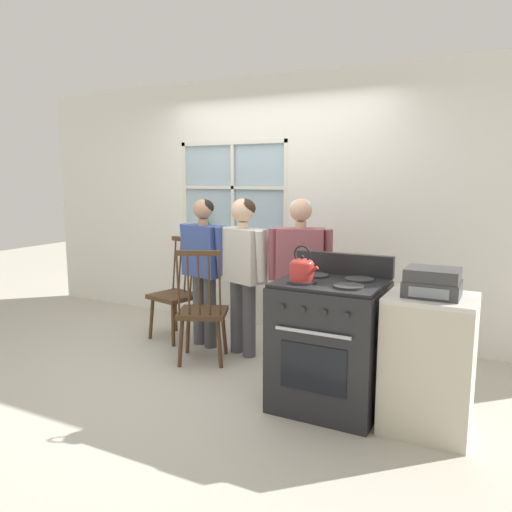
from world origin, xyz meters
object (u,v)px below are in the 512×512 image
stove (329,343)px  kettle (302,268)px  chair_near_wall (202,312)px  potted_plant (205,225)px  person_elderly_left (204,259)px  chair_by_window (176,295)px  person_adult_right (300,266)px  stereo (432,283)px  side_counter (428,363)px  handbag (192,253)px  person_teen_center (243,260)px

stove → kettle: kettle is taller
chair_near_wall → stove: stove is taller
chair_near_wall → stove: 1.34m
potted_plant → person_elderly_left: bearing=-58.1°
stove → chair_by_window: bearing=158.3°
person_adult_right → stereo: size_ratio=4.30×
side_counter → person_elderly_left: bearing=162.0°
chair_near_wall → side_counter: (1.98, -0.34, -0.01)m
kettle → handbag: size_ratio=0.80×
person_teen_center → chair_near_wall: bearing=-105.8°
person_teen_center → person_elderly_left: bearing=-166.5°
person_adult_right → potted_plant: bearing=135.1°
chair_near_wall → potted_plant: bearing=-82.3°
chair_by_window → stove: size_ratio=0.95×
stove → handbag: bearing=152.0°
person_adult_right → stereo: person_adult_right is taller
chair_by_window → potted_plant: bearing=111.2°
kettle → potted_plant: size_ratio=0.83×
chair_near_wall → kettle: size_ratio=4.19×
chair_near_wall → kettle: 1.35m
potted_plant → handbag: (0.16, -0.51, -0.24)m
chair_near_wall → side_counter: bearing=146.5°
kettle → potted_plant: 2.47m
chair_by_window → kettle: (1.75, -0.89, 0.57)m
potted_plant → person_teen_center: bearing=-41.5°
person_teen_center → chair_by_window: bearing=-167.8°
chair_by_window → side_counter: chair_by_window is taller
kettle → side_counter: (0.85, 0.12, -0.57)m
person_elderly_left → chair_near_wall: bearing=-45.0°
potted_plant → stereo: potted_plant is taller
kettle → potted_plant: (-1.85, 1.63, 0.08)m
potted_plant → side_counter: (2.70, -1.51, -0.66)m
side_counter → chair_near_wall: bearing=170.3°
handbag → stereo: (2.54, -1.02, 0.12)m
chair_by_window → side_counter: size_ratio=1.15×
chair_near_wall → stereo: (1.98, -0.36, 0.53)m
person_teen_center → stove: size_ratio=1.34×
chair_near_wall → stereo: 2.08m
stove → side_counter: size_ratio=1.20×
stereo → person_adult_right: bearing=148.5°
person_adult_right → handbag: bearing=150.9°
side_counter → chair_by_window: bearing=163.3°
person_elderly_left → kettle: person_elderly_left is taller
chair_near_wall → handbag: (-0.56, 0.66, 0.41)m
stereo → stove: bearing=177.1°
handbag → stove: bearing=-28.0°
chair_by_window → stereo: size_ratio=3.04×
person_elderly_left → kettle: size_ratio=5.83×
potted_plant → stereo: size_ratio=0.88×
chair_near_wall → handbag: size_ratio=3.37×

